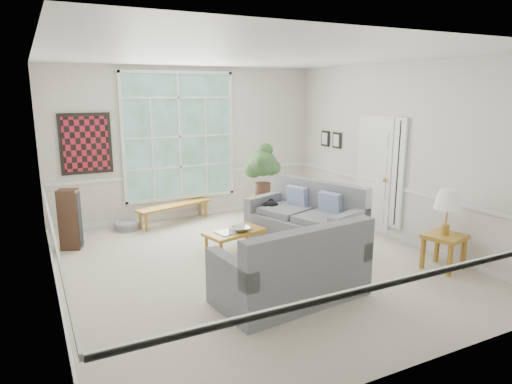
# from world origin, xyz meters

# --- Properties ---
(floor) EXTENTS (5.50, 6.00, 0.01)m
(floor) POSITION_xyz_m (0.00, 0.00, -0.01)
(floor) COLOR #BAB5A0
(floor) RESTS_ON ground
(ceiling) EXTENTS (5.50, 6.00, 0.02)m
(ceiling) POSITION_xyz_m (0.00, 0.00, 3.00)
(ceiling) COLOR white
(ceiling) RESTS_ON ground
(wall_back) EXTENTS (5.50, 0.02, 3.00)m
(wall_back) POSITION_xyz_m (0.00, 3.00, 1.50)
(wall_back) COLOR silver
(wall_back) RESTS_ON ground
(wall_front) EXTENTS (5.50, 0.02, 3.00)m
(wall_front) POSITION_xyz_m (0.00, -3.00, 1.50)
(wall_front) COLOR silver
(wall_front) RESTS_ON ground
(wall_left) EXTENTS (0.02, 6.00, 3.00)m
(wall_left) POSITION_xyz_m (-2.75, 0.00, 1.50)
(wall_left) COLOR silver
(wall_left) RESTS_ON ground
(wall_right) EXTENTS (0.02, 6.00, 3.00)m
(wall_right) POSITION_xyz_m (2.75, 0.00, 1.50)
(wall_right) COLOR silver
(wall_right) RESTS_ON ground
(window_back) EXTENTS (2.30, 0.08, 2.40)m
(window_back) POSITION_xyz_m (-0.20, 2.96, 1.65)
(window_back) COLOR white
(window_back) RESTS_ON wall_back
(entry_door) EXTENTS (0.08, 0.90, 2.10)m
(entry_door) POSITION_xyz_m (2.71, 0.60, 1.05)
(entry_door) COLOR white
(entry_door) RESTS_ON floor
(door_sidelight) EXTENTS (0.08, 0.26, 1.90)m
(door_sidelight) POSITION_xyz_m (2.71, -0.03, 1.15)
(door_sidelight) COLOR white
(door_sidelight) RESTS_ON wall_right
(wall_art) EXTENTS (0.90, 0.06, 1.10)m
(wall_art) POSITION_xyz_m (-1.95, 2.95, 1.60)
(wall_art) COLOR #5B131E
(wall_art) RESTS_ON wall_back
(wall_frame_near) EXTENTS (0.04, 0.26, 0.32)m
(wall_frame_near) POSITION_xyz_m (2.71, 1.75, 1.55)
(wall_frame_near) COLOR black
(wall_frame_near) RESTS_ON wall_right
(wall_frame_far) EXTENTS (0.04, 0.26, 0.32)m
(wall_frame_far) POSITION_xyz_m (2.71, 2.15, 1.55)
(wall_frame_far) COLOR black
(wall_frame_far) RESTS_ON wall_right
(loveseat_right) EXTENTS (1.56, 2.13, 1.03)m
(loveseat_right) POSITION_xyz_m (1.13, 0.43, 0.52)
(loveseat_right) COLOR slate
(loveseat_right) RESTS_ON floor
(loveseat_front) EXTENTS (1.95, 1.16, 1.00)m
(loveseat_front) POSITION_xyz_m (-0.14, -1.23, 0.50)
(loveseat_front) COLOR slate
(loveseat_front) RESTS_ON floor
(coffee_table) EXTENTS (1.04, 0.72, 0.35)m
(coffee_table) POSITION_xyz_m (-0.08, 0.61, 0.18)
(coffee_table) COLOR #A57323
(coffee_table) RESTS_ON floor
(pewter_bowl) EXTENTS (0.39, 0.39, 0.09)m
(pewter_bowl) POSITION_xyz_m (-0.00, 0.54, 0.39)
(pewter_bowl) COLOR #939297
(pewter_bowl) RESTS_ON coffee_table
(window_bench) EXTENTS (1.58, 0.76, 0.36)m
(window_bench) POSITION_xyz_m (-0.45, 2.65, 0.18)
(window_bench) COLOR #A57323
(window_bench) RESTS_ON floor
(end_table) EXTENTS (0.53, 0.53, 0.50)m
(end_table) POSITION_xyz_m (1.20, 1.97, 0.25)
(end_table) COLOR #A57323
(end_table) RESTS_ON floor
(houseplant) EXTENTS (0.79, 0.79, 1.05)m
(houseplant) POSITION_xyz_m (1.17, 2.02, 1.02)
(houseplant) COLOR #32582D
(houseplant) RESTS_ON end_table
(side_table) EXTENTS (0.61, 0.61, 0.52)m
(side_table) POSITION_xyz_m (2.33, -1.40, 0.26)
(side_table) COLOR #A57323
(side_table) RESTS_ON floor
(table_lamp) EXTENTS (0.45, 0.45, 0.67)m
(table_lamp) POSITION_xyz_m (2.34, -1.40, 0.85)
(table_lamp) COLOR silver
(table_lamp) RESTS_ON side_table
(pet_bed) EXTENTS (0.61, 0.61, 0.14)m
(pet_bed) POSITION_xyz_m (-1.37, 2.65, 0.07)
(pet_bed) COLOR gray
(pet_bed) RESTS_ON floor
(floor_speaker) EXTENTS (0.38, 0.34, 0.99)m
(floor_speaker) POSITION_xyz_m (-2.40, 1.95, 0.50)
(floor_speaker) COLOR #3A2317
(floor_speaker) RESTS_ON floor
(cat) EXTENTS (0.35, 0.32, 0.14)m
(cat) POSITION_xyz_m (0.80, 1.03, 0.60)
(cat) COLOR black
(cat) RESTS_ON loveseat_right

